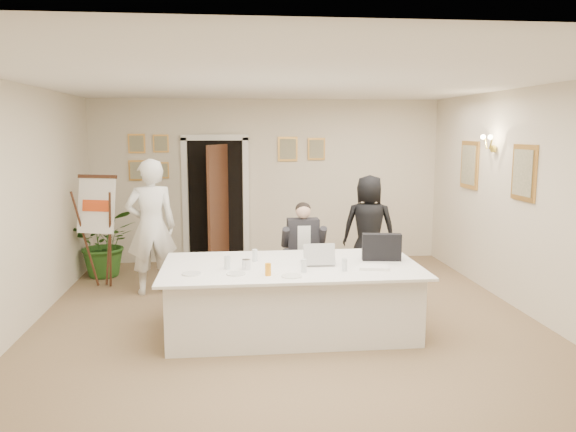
{
  "coord_description": "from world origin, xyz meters",
  "views": [
    {
      "loc": [
        -0.66,
        -6.21,
        2.27
      ],
      "look_at": [
        0.05,
        0.6,
        1.22
      ],
      "focal_mm": 35.0,
      "sensor_mm": 36.0,
      "label": 1
    }
  ],
  "objects_px": {
    "seated_man": "(303,251)",
    "standing_woman": "(369,228)",
    "conference_table": "(291,297)",
    "oj_glass": "(268,269)",
    "laptop": "(317,252)",
    "steel_jug": "(246,264)",
    "potted_palm": "(105,242)",
    "standing_man": "(151,227)",
    "laptop_bag": "(382,247)",
    "flip_chart": "(101,237)",
    "paper_stack": "(374,267)"
  },
  "relations": [
    {
      "from": "flip_chart",
      "to": "oj_glass",
      "type": "bearing_deg",
      "value": -48.37
    },
    {
      "from": "standing_man",
      "to": "standing_woman",
      "type": "distance_m",
      "value": 3.21
    },
    {
      "from": "seated_man",
      "to": "flip_chart",
      "type": "distance_m",
      "value": 2.96
    },
    {
      "from": "conference_table",
      "to": "standing_man",
      "type": "bearing_deg",
      "value": 136.21
    },
    {
      "from": "laptop",
      "to": "steel_jug",
      "type": "relative_size",
      "value": 3.36
    },
    {
      "from": "conference_table",
      "to": "standing_man",
      "type": "relative_size",
      "value": 1.52
    },
    {
      "from": "standing_woman",
      "to": "steel_jug",
      "type": "xyz_separation_m",
      "value": [
        -1.93,
        -2.25,
        0.02
      ]
    },
    {
      "from": "conference_table",
      "to": "potted_palm",
      "type": "relative_size",
      "value": 2.67
    },
    {
      "from": "conference_table",
      "to": "steel_jug",
      "type": "bearing_deg",
      "value": -161.59
    },
    {
      "from": "potted_palm",
      "to": "laptop_bag",
      "type": "bearing_deg",
      "value": -35.42
    },
    {
      "from": "standing_man",
      "to": "steel_jug",
      "type": "relative_size",
      "value": 17.18
    },
    {
      "from": "conference_table",
      "to": "seated_man",
      "type": "xyz_separation_m",
      "value": [
        0.3,
        1.18,
        0.28
      ]
    },
    {
      "from": "seated_man",
      "to": "laptop",
      "type": "height_order",
      "value": "seated_man"
    },
    {
      "from": "conference_table",
      "to": "oj_glass",
      "type": "height_order",
      "value": "oj_glass"
    },
    {
      "from": "standing_man",
      "to": "steel_jug",
      "type": "height_order",
      "value": "standing_man"
    },
    {
      "from": "conference_table",
      "to": "oj_glass",
      "type": "distance_m",
      "value": 0.7
    },
    {
      "from": "flip_chart",
      "to": "laptop_bag",
      "type": "xyz_separation_m",
      "value": [
        3.6,
        -1.96,
        0.18
      ]
    },
    {
      "from": "standing_woman",
      "to": "laptop",
      "type": "xyz_separation_m",
      "value": [
        -1.12,
        -2.08,
        0.11
      ]
    },
    {
      "from": "seated_man",
      "to": "steel_jug",
      "type": "xyz_separation_m",
      "value": [
        -0.8,
        -1.35,
        0.16
      ]
    },
    {
      "from": "conference_table",
      "to": "standing_woman",
      "type": "bearing_deg",
      "value": 55.73
    },
    {
      "from": "laptop",
      "to": "standing_man",
      "type": "bearing_deg",
      "value": 140.15
    },
    {
      "from": "flip_chart",
      "to": "laptop",
      "type": "relative_size",
      "value": 4.36
    },
    {
      "from": "seated_man",
      "to": "conference_table",
      "type": "bearing_deg",
      "value": -112.28
    },
    {
      "from": "conference_table",
      "to": "laptop_bag",
      "type": "distance_m",
      "value": 1.2
    },
    {
      "from": "laptop_bag",
      "to": "paper_stack",
      "type": "height_order",
      "value": "laptop_bag"
    },
    {
      "from": "standing_man",
      "to": "paper_stack",
      "type": "distance_m",
      "value": 3.3
    },
    {
      "from": "laptop",
      "to": "laptop_bag",
      "type": "height_order",
      "value": "laptop_bag"
    },
    {
      "from": "laptop_bag",
      "to": "flip_chart",
      "type": "bearing_deg",
      "value": 159.53
    },
    {
      "from": "potted_palm",
      "to": "seated_man",
      "type": "bearing_deg",
      "value": -27.98
    },
    {
      "from": "standing_man",
      "to": "oj_glass",
      "type": "relative_size",
      "value": 14.54
    },
    {
      "from": "laptop_bag",
      "to": "standing_man",
      "type": "bearing_deg",
      "value": 158.87
    },
    {
      "from": "conference_table",
      "to": "standing_woman",
      "type": "height_order",
      "value": "standing_woman"
    },
    {
      "from": "laptop_bag",
      "to": "steel_jug",
      "type": "xyz_separation_m",
      "value": [
        -1.58,
        -0.27,
        -0.1
      ]
    },
    {
      "from": "potted_palm",
      "to": "conference_table",
      "type": "bearing_deg",
      "value": -46.16
    },
    {
      "from": "standing_woman",
      "to": "laptop",
      "type": "bearing_deg",
      "value": 75.25
    },
    {
      "from": "standing_man",
      "to": "seated_man",
      "type": "bearing_deg",
      "value": 151.68
    },
    {
      "from": "standing_woman",
      "to": "potted_palm",
      "type": "xyz_separation_m",
      "value": [
        -4.04,
        0.65,
        -0.27
      ]
    },
    {
      "from": "seated_man",
      "to": "steel_jug",
      "type": "distance_m",
      "value": 1.58
    },
    {
      "from": "standing_man",
      "to": "laptop_bag",
      "type": "xyz_separation_m",
      "value": [
        2.83,
        -1.59,
        -0.01
      ]
    },
    {
      "from": "conference_table",
      "to": "oj_glass",
      "type": "relative_size",
      "value": 22.12
    },
    {
      "from": "paper_stack",
      "to": "laptop_bag",
      "type": "bearing_deg",
      "value": 63.82
    },
    {
      "from": "seated_man",
      "to": "standing_woman",
      "type": "bearing_deg",
      "value": 30.73
    },
    {
      "from": "standing_woman",
      "to": "laptop_bag",
      "type": "xyz_separation_m",
      "value": [
        -0.35,
        -1.98,
        0.13
      ]
    },
    {
      "from": "standing_woman",
      "to": "conference_table",
      "type": "bearing_deg",
      "value": 69.25
    },
    {
      "from": "standing_woman",
      "to": "paper_stack",
      "type": "relative_size",
      "value": 5.1
    },
    {
      "from": "flip_chart",
      "to": "standing_man",
      "type": "height_order",
      "value": "standing_man"
    },
    {
      "from": "laptop_bag",
      "to": "oj_glass",
      "type": "height_order",
      "value": "laptop_bag"
    },
    {
      "from": "seated_man",
      "to": "standing_woman",
      "type": "xyz_separation_m",
      "value": [
        1.12,
        0.9,
        0.14
      ]
    },
    {
      "from": "standing_man",
      "to": "potted_palm",
      "type": "bearing_deg",
      "value": -64.83
    },
    {
      "from": "potted_palm",
      "to": "steel_jug",
      "type": "height_order",
      "value": "potted_palm"
    }
  ]
}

